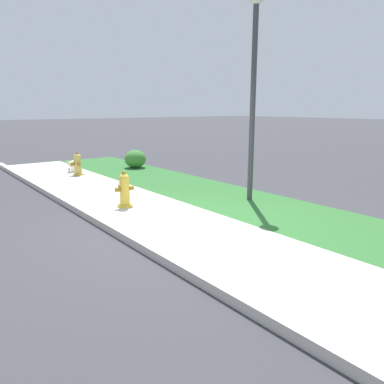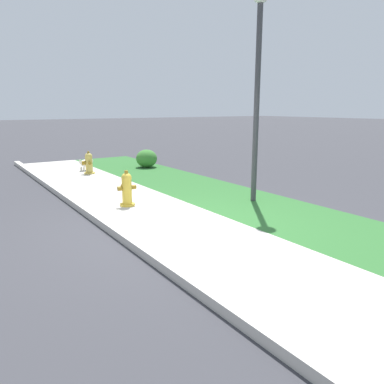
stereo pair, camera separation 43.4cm
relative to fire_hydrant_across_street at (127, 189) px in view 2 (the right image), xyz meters
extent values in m
plane|color=#38383D|center=(1.80, 0.16, -0.34)|extent=(120.00, 120.00, 0.00)
cube|color=#BCB7AD|center=(1.80, 0.16, -0.33)|extent=(18.00, 1.89, 0.01)
cube|color=#2D662D|center=(1.80, 2.14, -0.33)|extent=(18.00, 2.06, 0.01)
cube|color=#BCB7AD|center=(1.80, -0.86, -0.28)|extent=(18.00, 0.16, 0.12)
cylinder|color=gold|center=(0.01, 0.00, -0.31)|extent=(0.29, 0.29, 0.05)
cylinder|color=gold|center=(0.01, 0.00, -0.03)|extent=(0.19, 0.19, 0.52)
sphere|color=gold|center=(0.01, 0.00, 0.23)|extent=(0.20, 0.20, 0.20)
cube|color=olive|center=(0.01, 0.00, 0.34)|extent=(0.06, 0.06, 0.06)
cylinder|color=olive|center=(0.00, -0.14, 0.03)|extent=(0.10, 0.10, 0.09)
cylinder|color=olive|center=(0.02, 0.14, 0.03)|extent=(0.10, 0.10, 0.09)
cylinder|color=olive|center=(-0.14, 0.01, 0.03)|extent=(0.11, 0.13, 0.12)
cylinder|color=gold|center=(-4.00, 0.59, -0.31)|extent=(0.31, 0.31, 0.05)
cylinder|color=gold|center=(-4.00, 0.59, -0.06)|extent=(0.20, 0.20, 0.46)
sphere|color=gold|center=(-4.00, 0.59, 0.18)|extent=(0.21, 0.21, 0.21)
cube|color=olive|center=(-4.00, 0.59, 0.30)|extent=(0.06, 0.06, 0.06)
cylinder|color=olive|center=(-3.85, 0.57, 0.00)|extent=(0.10, 0.10, 0.09)
cylinder|color=olive|center=(-4.14, 0.62, 0.00)|extent=(0.10, 0.10, 0.09)
cylinder|color=olive|center=(-4.02, 0.44, 0.00)|extent=(0.14, 0.12, 0.12)
ellipsoid|color=silver|center=(-4.62, 0.68, -0.10)|extent=(0.35, 0.41, 0.21)
sphere|color=silver|center=(-4.72, 0.88, -0.06)|extent=(0.17, 0.17, 0.17)
sphere|color=black|center=(-4.75, 0.95, -0.07)|extent=(0.03, 0.03, 0.03)
cone|color=silver|center=(-4.76, 0.86, 0.05)|extent=(0.08, 0.08, 0.08)
cone|color=silver|center=(-4.68, 0.90, 0.05)|extent=(0.08, 0.08, 0.08)
cylinder|color=silver|center=(-4.72, 0.75, -0.27)|extent=(0.06, 0.06, 0.14)
cylinder|color=silver|center=(-4.62, 0.80, -0.27)|extent=(0.06, 0.06, 0.14)
cylinder|color=silver|center=(-4.62, 0.55, -0.27)|extent=(0.06, 0.06, 0.14)
cylinder|color=silver|center=(-4.52, 0.60, -0.27)|extent=(0.06, 0.06, 0.14)
cylinder|color=silver|center=(-4.53, 0.50, -0.03)|extent=(0.05, 0.05, 0.12)
cylinder|color=#3D3D42|center=(1.06, 2.37, 1.59)|extent=(0.11, 0.11, 3.87)
ellipsoid|color=#3D7F33|center=(-4.19, 2.56, -0.05)|extent=(0.68, 0.68, 0.58)
camera|label=1|loc=(6.41, -3.27, 1.56)|focal=35.00mm
camera|label=2|loc=(6.67, -2.91, 1.56)|focal=35.00mm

